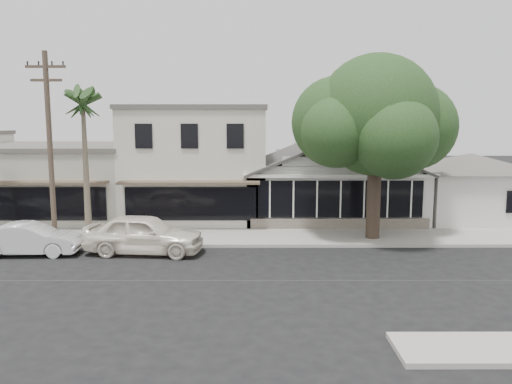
{
  "coord_description": "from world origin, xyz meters",
  "views": [
    {
      "loc": [
        0.42,
        -17.81,
        5.81
      ],
      "look_at": [
        0.49,
        6.0,
        2.48
      ],
      "focal_mm": 35.0,
      "sensor_mm": 36.0,
      "label": 1
    }
  ],
  "objects_px": {
    "utility_pole": "(50,145)",
    "car_0": "(144,234)",
    "shade_tree": "(373,119)",
    "car_1": "(30,239)"
  },
  "relations": [
    {
      "from": "utility_pole",
      "to": "car_0",
      "type": "xyz_separation_m",
      "value": [
        4.51,
        -1.31,
        -3.9
      ]
    },
    {
      "from": "utility_pole",
      "to": "shade_tree",
      "type": "relative_size",
      "value": 0.99
    },
    {
      "from": "utility_pole",
      "to": "shade_tree",
      "type": "height_order",
      "value": "shade_tree"
    },
    {
      "from": "car_0",
      "to": "car_1",
      "type": "xyz_separation_m",
      "value": [
        -5.0,
        -0.23,
        -0.18
      ]
    },
    {
      "from": "car_0",
      "to": "car_1",
      "type": "distance_m",
      "value": 5.01
    },
    {
      "from": "utility_pole",
      "to": "car_1",
      "type": "height_order",
      "value": "utility_pole"
    },
    {
      "from": "shade_tree",
      "to": "car_1",
      "type": "bearing_deg",
      "value": -169.47
    },
    {
      "from": "utility_pole",
      "to": "car_0",
      "type": "distance_m",
      "value": 6.11
    },
    {
      "from": "utility_pole",
      "to": "car_0",
      "type": "height_order",
      "value": "utility_pole"
    },
    {
      "from": "utility_pole",
      "to": "car_1",
      "type": "distance_m",
      "value": 4.38
    }
  ]
}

